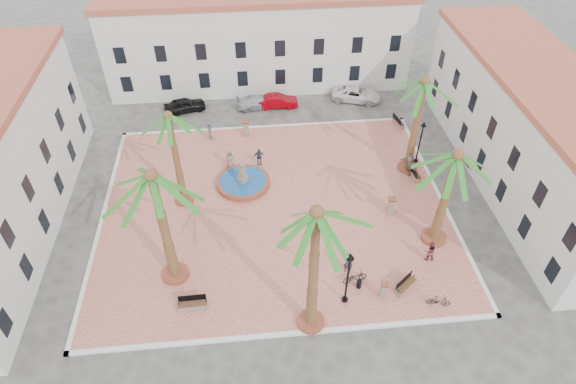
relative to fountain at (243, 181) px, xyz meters
name	(u,v)px	position (x,y,z in m)	size (l,w,h in m)	color
ground	(275,208)	(2.35, -2.89, -0.45)	(120.00, 120.00, 0.00)	#56544F
plaza	(275,208)	(2.35, -2.89, -0.38)	(26.00, 22.00, 0.15)	#DA7764
kerb_n	(266,127)	(2.35, 8.11, -0.37)	(26.30, 0.30, 0.16)	silver
kerb_s	(290,334)	(2.35, -13.89, -0.37)	(26.30, 0.30, 0.16)	silver
kerb_e	(439,196)	(15.35, -2.89, -0.37)	(0.30, 22.30, 0.16)	silver
kerb_w	(102,219)	(-10.65, -2.89, -0.37)	(0.30, 22.30, 0.16)	silver
building_north	(259,38)	(2.35, 17.10, 4.31)	(30.40, 7.40, 9.50)	silver
building_east	(531,130)	(22.35, -0.89, 4.07)	(7.40, 26.40, 9.00)	silver
fountain	(243,181)	(0.00, 0.00, 0.00)	(4.28, 4.28, 2.21)	#99472E
palm_nw	(170,126)	(-4.61, -1.49, 6.68)	(4.67, 4.67, 8.13)	#99472E
palm_sw	(154,189)	(-4.75, -8.79, 7.41)	(5.80, 5.80, 9.09)	#99472E
palm_s	(316,226)	(3.70, -13.29, 8.16)	(5.50, 5.50, 9.82)	#99472E
palm_e	(455,166)	(13.39, -7.28, 6.33)	(5.73, 5.73, 7.95)	#99472E
palm_ne	(423,92)	(13.76, 0.71, 6.97)	(5.24, 5.24, 8.52)	#99472E
bench_s	(193,305)	(-3.47, -11.46, -0.03)	(1.84, 0.60, 0.96)	#7E705C
bench_se	(405,286)	(10.14, -11.36, -0.04)	(1.73, 1.53, 0.94)	#7E705C
bench_e	(415,174)	(14.06, -0.41, -0.05)	(0.61, 1.73, 0.90)	#7E705C
bench_ne	(398,122)	(14.73, 7.16, -0.05)	(0.85, 1.73, 0.88)	#7E705C
lamppost_s	(349,269)	(6.07, -11.87, 2.77)	(0.49, 0.49, 4.53)	black
lamppost_e	(421,135)	(14.75, 1.51, 2.43)	(0.44, 0.44, 4.03)	black
bollard_se	(383,290)	(8.52, -11.82, 0.39)	(0.58, 0.58, 1.33)	#7E705C
bollard_n	(246,128)	(0.48, 6.81, 0.48)	(0.65, 0.65, 1.52)	#7E705C
bollard_e	(391,206)	(10.93, -4.46, 0.50)	(0.61, 0.61, 1.54)	#7E705C
litter_bin	(359,284)	(7.16, -10.95, 0.02)	(0.33, 0.33, 0.64)	black
cyclist_a	(348,263)	(6.68, -9.58, 0.58)	(0.64, 0.42, 1.76)	#2B3145
bicycle_a	(355,277)	(6.99, -10.46, 0.14)	(0.58, 1.66, 0.87)	black
cyclist_b	(430,251)	(12.37, -9.09, 0.53)	(0.80, 0.63, 1.65)	brown
bicycle_b	(439,301)	(11.82, -12.82, 0.15)	(0.42, 1.49, 0.89)	black
pedestrian_fountain_a	(230,159)	(-0.99, 2.24, 0.59)	(0.87, 0.57, 1.79)	#7C6C53
pedestrian_fountain_b	(259,157)	(1.44, 2.47, 0.50)	(0.94, 0.39, 1.61)	#2C394B
pedestrian_north	(210,130)	(-2.68, 6.59, 0.67)	(1.26, 0.72, 1.95)	#49494E
pedestrian_east	(410,165)	(13.64, 0.03, 0.64)	(1.74, 0.55, 1.87)	#6E6657
car_black	(185,105)	(-5.31, 11.72, 0.23)	(1.61, 3.99, 1.36)	black
car_red	(278,101)	(3.80, 11.61, 0.19)	(1.36, 3.90, 1.28)	#98000A
car_silver	(258,102)	(1.86, 11.74, 0.17)	(1.74, 4.27, 1.24)	silver
car_white	(356,94)	(11.76, 12.11, 0.23)	(2.25, 4.88, 1.36)	white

